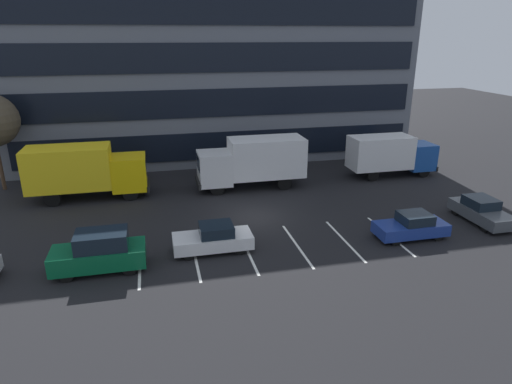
{
  "coord_description": "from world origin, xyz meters",
  "views": [
    {
      "loc": [
        -5.81,
        -25.41,
        10.97
      ],
      "look_at": [
        0.3,
        0.74,
        1.4
      ],
      "focal_mm": 31.19,
      "sensor_mm": 36.0,
      "label": 1
    }
  ],
  "objects_px": {
    "box_truck_white": "(253,160)",
    "box_truck_blue": "(390,154)",
    "box_truck_yellow_all": "(85,169)",
    "sedan_white": "(214,238)",
    "sedan_navy": "(412,226)",
    "sedan_charcoal": "(481,211)",
    "suv_forest": "(100,252)"
  },
  "relations": [
    {
      "from": "sedan_white",
      "to": "box_truck_yellow_all",
      "type": "bearing_deg",
      "value": 126.77
    },
    {
      "from": "suv_forest",
      "to": "box_truck_blue",
      "type": "bearing_deg",
      "value": 26.75
    },
    {
      "from": "box_truck_white",
      "to": "box_truck_yellow_all",
      "type": "bearing_deg",
      "value": 178.47
    },
    {
      "from": "box_truck_white",
      "to": "box_truck_blue",
      "type": "xyz_separation_m",
      "value": [
        11.41,
        0.29,
        -0.23
      ]
    },
    {
      "from": "suv_forest",
      "to": "sedan_white",
      "type": "height_order",
      "value": "suv_forest"
    },
    {
      "from": "box_truck_yellow_all",
      "to": "suv_forest",
      "type": "distance_m",
      "value": 11.07
    },
    {
      "from": "box_truck_yellow_all",
      "to": "box_truck_blue",
      "type": "bearing_deg",
      "value": -0.08
    },
    {
      "from": "sedan_white",
      "to": "suv_forest",
      "type": "bearing_deg",
      "value": -171.97
    },
    {
      "from": "box_truck_white",
      "to": "box_truck_blue",
      "type": "bearing_deg",
      "value": 1.44
    },
    {
      "from": "suv_forest",
      "to": "sedan_charcoal",
      "type": "bearing_deg",
      "value": 2.38
    },
    {
      "from": "suv_forest",
      "to": "sedan_white",
      "type": "xyz_separation_m",
      "value": [
        5.68,
        0.8,
        -0.26
      ]
    },
    {
      "from": "sedan_navy",
      "to": "box_truck_blue",
      "type": "bearing_deg",
      "value": 67.1
    },
    {
      "from": "box_truck_white",
      "to": "box_truck_blue",
      "type": "relative_size",
      "value": 1.12
    },
    {
      "from": "box_truck_blue",
      "to": "sedan_charcoal",
      "type": "bearing_deg",
      "value": -85.4
    },
    {
      "from": "sedan_navy",
      "to": "sedan_white",
      "type": "height_order",
      "value": "sedan_white"
    },
    {
      "from": "box_truck_blue",
      "to": "sedan_charcoal",
      "type": "distance_m",
      "value": 10.0
    },
    {
      "from": "sedan_navy",
      "to": "sedan_white",
      "type": "distance_m",
      "value": 11.21
    },
    {
      "from": "box_truck_blue",
      "to": "sedan_charcoal",
      "type": "relative_size",
      "value": 1.69
    },
    {
      "from": "box_truck_yellow_all",
      "to": "sedan_charcoal",
      "type": "distance_m",
      "value": 26.11
    },
    {
      "from": "box_truck_yellow_all",
      "to": "box_truck_blue",
      "type": "relative_size",
      "value": 1.13
    },
    {
      "from": "box_truck_yellow_all",
      "to": "sedan_white",
      "type": "xyz_separation_m",
      "value": [
        7.51,
        -10.06,
        -1.4
      ]
    },
    {
      "from": "box_truck_blue",
      "to": "box_truck_yellow_all",
      "type": "bearing_deg",
      "value": 179.92
    },
    {
      "from": "suv_forest",
      "to": "sedan_white",
      "type": "distance_m",
      "value": 5.74
    },
    {
      "from": "sedan_charcoal",
      "to": "sedan_navy",
      "type": "distance_m",
      "value": 5.52
    },
    {
      "from": "box_truck_white",
      "to": "suv_forest",
      "type": "height_order",
      "value": "box_truck_white"
    },
    {
      "from": "box_truck_blue",
      "to": "box_truck_white",
      "type": "bearing_deg",
      "value": -178.56
    },
    {
      "from": "box_truck_white",
      "to": "sedan_navy",
      "type": "distance_m",
      "value": 12.72
    },
    {
      "from": "box_truck_white",
      "to": "sedan_white",
      "type": "xyz_separation_m",
      "value": [
        -4.39,
        -9.74,
        -1.39
      ]
    },
    {
      "from": "box_truck_blue",
      "to": "sedan_navy",
      "type": "xyz_separation_m",
      "value": [
        -4.62,
        -10.95,
        -1.18
      ]
    },
    {
      "from": "box_truck_yellow_all",
      "to": "box_truck_white",
      "type": "xyz_separation_m",
      "value": [
        11.9,
        -0.32,
        -0.01
      ]
    },
    {
      "from": "box_truck_yellow_all",
      "to": "box_truck_white",
      "type": "bearing_deg",
      "value": -1.53
    },
    {
      "from": "sedan_navy",
      "to": "suv_forest",
      "type": "xyz_separation_m",
      "value": [
        -16.85,
        0.12,
        0.28
      ]
    }
  ]
}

